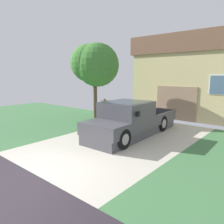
{
  "coord_description": "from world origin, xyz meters",
  "views": [
    {
      "loc": [
        5.52,
        -3.0,
        2.84
      ],
      "look_at": [
        -1.07,
        4.84,
        1.06
      ],
      "focal_mm": 34.41,
      "sensor_mm": 36.0,
      "label": 1
    }
  ],
  "objects_px": {
    "person_with_hat": "(105,113)",
    "handbag": "(99,130)",
    "pickup_truck": "(129,121)",
    "wheeled_trash_bin": "(121,109)",
    "house_with_garage": "(219,77)",
    "front_yard_tree": "(94,64)"
  },
  "relations": [
    {
      "from": "handbag",
      "to": "house_with_garage",
      "type": "height_order",
      "value": "house_with_garage"
    },
    {
      "from": "pickup_truck",
      "to": "wheeled_trash_bin",
      "type": "bearing_deg",
      "value": -49.29
    },
    {
      "from": "person_with_hat",
      "to": "handbag",
      "type": "relative_size",
      "value": 4.0
    },
    {
      "from": "pickup_truck",
      "to": "house_with_garage",
      "type": "distance_m",
      "value": 8.44
    },
    {
      "from": "house_with_garage",
      "to": "wheeled_trash_bin",
      "type": "bearing_deg",
      "value": -135.33
    },
    {
      "from": "handbag",
      "to": "front_yard_tree",
      "type": "xyz_separation_m",
      "value": [
        -2.79,
        2.56,
        3.36
      ]
    },
    {
      "from": "wheeled_trash_bin",
      "to": "handbag",
      "type": "bearing_deg",
      "value": -67.76
    },
    {
      "from": "front_yard_tree",
      "to": "wheeled_trash_bin",
      "type": "height_order",
      "value": "front_yard_tree"
    },
    {
      "from": "pickup_truck",
      "to": "front_yard_tree",
      "type": "distance_m",
      "value": 5.51
    },
    {
      "from": "handbag",
      "to": "house_with_garage",
      "type": "bearing_deg",
      "value": 69.27
    },
    {
      "from": "house_with_garage",
      "to": "wheeled_trash_bin",
      "type": "relative_size",
      "value": 9.36
    },
    {
      "from": "pickup_truck",
      "to": "house_with_garage",
      "type": "height_order",
      "value": "house_with_garage"
    },
    {
      "from": "house_with_garage",
      "to": "front_yard_tree",
      "type": "xyz_separation_m",
      "value": [
        -6.0,
        -5.92,
        0.78
      ]
    },
    {
      "from": "handbag",
      "to": "pickup_truck",
      "type": "bearing_deg",
      "value": 17.14
    },
    {
      "from": "person_with_hat",
      "to": "house_with_garage",
      "type": "bearing_deg",
      "value": 40.19
    },
    {
      "from": "person_with_hat",
      "to": "wheeled_trash_bin",
      "type": "bearing_deg",
      "value": 86.31
    },
    {
      "from": "person_with_hat",
      "to": "front_yard_tree",
      "type": "xyz_separation_m",
      "value": [
        -2.99,
        2.34,
        2.49
      ]
    },
    {
      "from": "pickup_truck",
      "to": "house_with_garage",
      "type": "bearing_deg",
      "value": -103.8
    },
    {
      "from": "person_with_hat",
      "to": "handbag",
      "type": "bearing_deg",
      "value": -162.49
    },
    {
      "from": "handbag",
      "to": "wheeled_trash_bin",
      "type": "xyz_separation_m",
      "value": [
        -1.54,
        3.78,
        0.45
      ]
    },
    {
      "from": "handbag",
      "to": "wheeled_trash_bin",
      "type": "distance_m",
      "value": 4.11
    },
    {
      "from": "handbag",
      "to": "house_with_garage",
      "type": "relative_size",
      "value": 0.04
    }
  ]
}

